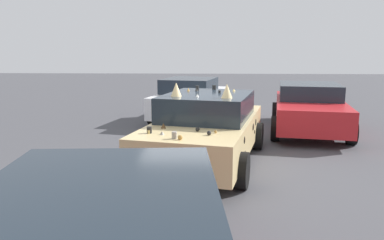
% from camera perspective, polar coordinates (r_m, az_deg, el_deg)
% --- Properties ---
extents(ground_plane, '(60.00, 60.00, 0.00)m').
position_cam_1_polar(ground_plane, '(7.99, 2.16, -6.37)').
color(ground_plane, '#47474C').
extents(art_car_decorated, '(4.63, 2.79, 1.71)m').
position_cam_1_polar(art_car_decorated, '(7.83, 2.24, -1.19)').
color(art_car_decorated, '#D8BC7F').
rests_on(art_car_decorated, ground).
extents(parked_sedan_row_back_center, '(4.56, 2.63, 1.36)m').
position_cam_1_polar(parked_sedan_row_back_center, '(11.35, 17.34, 1.86)').
color(parked_sedan_row_back_center, red).
rests_on(parked_sedan_row_back_center, ground).
extents(parked_sedan_far_left, '(4.49, 2.63, 1.41)m').
position_cam_1_polar(parked_sedan_far_left, '(12.66, -0.17, 3.26)').
color(parked_sedan_far_left, white).
rests_on(parked_sedan_far_left, ground).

